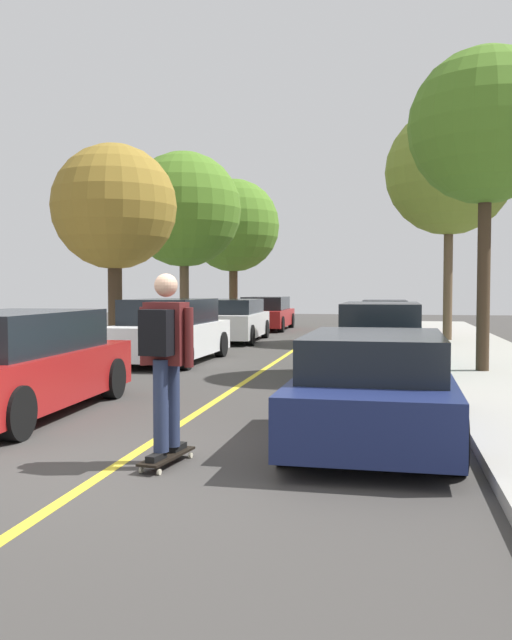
% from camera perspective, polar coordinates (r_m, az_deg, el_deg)
% --- Properties ---
extents(ground, '(80.00, 80.00, 0.00)m').
position_cam_1_polar(ground, '(7.02, -11.51, -11.82)').
color(ground, '#3D3A38').
extents(center_line, '(0.12, 39.20, 0.01)m').
position_cam_1_polar(center_line, '(10.75, -3.25, -6.69)').
color(center_line, gold).
rests_on(center_line, ground).
extents(parked_car_left_nearest, '(2.07, 4.51, 1.43)m').
position_cam_1_polar(parked_car_left_nearest, '(9.98, -19.77, -3.46)').
color(parked_car_left_nearest, maroon).
rests_on(parked_car_left_nearest, ground).
extents(parked_car_left_near, '(2.03, 4.36, 1.50)m').
position_cam_1_polar(parked_car_left_near, '(16.27, -7.24, -0.95)').
color(parked_car_left_near, white).
rests_on(parked_car_left_near, ground).
extents(parked_car_left_far, '(2.13, 4.66, 1.39)m').
position_cam_1_polar(parked_car_left_far, '(22.51, -2.06, -0.01)').
color(parked_car_left_far, white).
rests_on(parked_car_left_far, ground).
extents(parked_car_left_farthest, '(2.06, 4.71, 1.39)m').
position_cam_1_polar(parked_car_left_farthest, '(28.77, 0.83, 0.54)').
color(parked_car_left_farthest, maroon).
rests_on(parked_car_left_farthest, ground).
extents(parked_car_right_nearest, '(1.87, 4.07, 1.24)m').
position_cam_1_polar(parked_car_right_nearest, '(7.95, 9.92, -5.59)').
color(parked_car_right_nearest, navy).
rests_on(parked_car_right_nearest, ground).
extents(parked_car_right_near, '(1.89, 4.60, 1.45)m').
position_cam_1_polar(parked_car_right_near, '(14.49, 10.44, -1.47)').
color(parked_car_right_near, '#196066').
rests_on(parked_car_right_near, ground).
extents(parked_car_right_far, '(1.90, 4.19, 1.29)m').
position_cam_1_polar(parked_car_right_far, '(20.53, 10.62, -0.45)').
color(parked_car_right_far, '#1E5B33').
rests_on(parked_car_right_far, ground).
extents(parked_car_right_farthest, '(1.99, 4.66, 1.31)m').
position_cam_1_polar(parked_car_right_farthest, '(26.59, 10.72, 0.26)').
color(parked_car_right_farthest, maroon).
rests_on(parked_car_right_farthest, ground).
extents(street_tree_left_nearest, '(3.27, 3.27, 5.38)m').
position_cam_1_polar(street_tree_left_nearest, '(18.38, -11.80, 9.20)').
color(street_tree_left_nearest, '#3D2D1E').
rests_on(street_tree_left_nearest, sidewalk_left).
extents(street_tree_left_near, '(4.02, 4.02, 6.38)m').
position_cam_1_polar(street_tree_left_near, '(24.22, -6.07, 9.17)').
color(street_tree_left_near, brown).
rests_on(street_tree_left_near, sidewalk_left).
extents(street_tree_left_far, '(4.26, 4.26, 6.64)m').
position_cam_1_polar(street_tree_left_far, '(31.65, -1.92, 7.89)').
color(street_tree_left_far, '#4C3823').
rests_on(street_tree_left_far, sidewalk_left).
extents(street_tree_right_nearest, '(2.98, 2.98, 6.24)m').
position_cam_1_polar(street_tree_right_nearest, '(14.33, 18.73, 15.06)').
color(street_tree_right_nearest, '#3D2D1E').
rests_on(street_tree_right_nearest, sidewalk_right).
extents(street_tree_right_near, '(3.94, 3.94, 7.22)m').
position_cam_1_polar(street_tree_right_near, '(22.39, 15.91, 11.88)').
color(street_tree_right_near, brown).
rests_on(street_tree_right_near, sidewalk_right).
extents(skateboard, '(0.35, 0.86, 0.10)m').
position_cam_1_polar(skateboard, '(6.91, -7.47, -11.29)').
color(skateboard, black).
rests_on(skateboard, ground).
extents(skateboarder, '(0.59, 0.71, 1.79)m').
position_cam_1_polar(skateboarder, '(6.70, -7.66, -2.68)').
color(skateboarder, black).
rests_on(skateboarder, skateboard).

